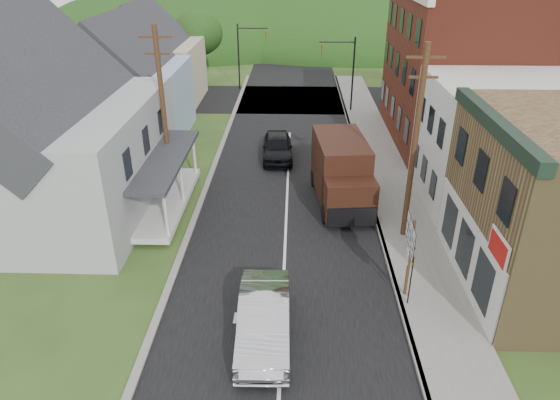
# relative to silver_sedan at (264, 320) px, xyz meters

# --- Properties ---
(ground) EXTENTS (120.00, 120.00, 0.00)m
(ground) POSITION_rel_silver_sedan_xyz_m (0.60, 3.59, -0.83)
(ground) COLOR #2D4719
(ground) RESTS_ON ground
(road) EXTENTS (9.00, 90.00, 0.02)m
(road) POSITION_rel_silver_sedan_xyz_m (0.60, 13.59, -0.83)
(road) COLOR black
(road) RESTS_ON ground
(cross_road) EXTENTS (60.00, 9.00, 0.02)m
(cross_road) POSITION_rel_silver_sedan_xyz_m (0.60, 30.59, -0.83)
(cross_road) COLOR black
(cross_road) RESTS_ON ground
(sidewalk_right) EXTENTS (2.80, 55.00, 0.15)m
(sidewalk_right) POSITION_rel_silver_sedan_xyz_m (6.50, 11.59, -0.75)
(sidewalk_right) COLOR slate
(sidewalk_right) RESTS_ON ground
(curb_right) EXTENTS (0.20, 55.00, 0.15)m
(curb_right) POSITION_rel_silver_sedan_xyz_m (5.15, 11.59, -0.75)
(curb_right) COLOR slate
(curb_right) RESTS_ON ground
(curb_left) EXTENTS (0.30, 55.00, 0.12)m
(curb_left) POSITION_rel_silver_sedan_xyz_m (-4.05, 11.59, -0.77)
(curb_left) COLOR slate
(curb_left) RESTS_ON ground
(storefront_white) EXTENTS (8.00, 7.00, 6.50)m
(storefront_white) POSITION_rel_silver_sedan_xyz_m (11.90, 11.09, 2.42)
(storefront_white) COLOR silver
(storefront_white) RESTS_ON ground
(storefront_red) EXTENTS (8.00, 12.00, 10.00)m
(storefront_red) POSITION_rel_silver_sedan_xyz_m (11.90, 20.59, 4.17)
(storefront_red) COLOR maroon
(storefront_red) RESTS_ON ground
(house_gray) EXTENTS (10.20, 12.24, 8.35)m
(house_gray) POSITION_rel_silver_sedan_xyz_m (-11.40, 9.59, 3.41)
(house_gray) COLOR #989A9D
(house_gray) RESTS_ON ground
(house_blue) EXTENTS (7.14, 8.16, 7.28)m
(house_blue) POSITION_rel_silver_sedan_xyz_m (-10.40, 20.59, 2.86)
(house_blue) COLOR #96ADCC
(house_blue) RESTS_ON ground
(house_cream) EXTENTS (7.14, 8.16, 7.28)m
(house_cream) POSITION_rel_silver_sedan_xyz_m (-10.90, 29.59, 2.86)
(house_cream) COLOR beige
(house_cream) RESTS_ON ground
(utility_pole_right) EXTENTS (1.60, 0.26, 9.00)m
(utility_pole_right) POSITION_rel_silver_sedan_xyz_m (6.20, 7.09, 3.83)
(utility_pole_right) COLOR #472D19
(utility_pole_right) RESTS_ON ground
(utility_pole_left) EXTENTS (1.60, 0.26, 9.00)m
(utility_pole_left) POSITION_rel_silver_sedan_xyz_m (-5.90, 11.59, 3.83)
(utility_pole_left) COLOR #472D19
(utility_pole_left) RESTS_ON ground
(traffic_signal_right) EXTENTS (2.87, 0.20, 6.00)m
(traffic_signal_right) POSITION_rel_silver_sedan_xyz_m (4.90, 27.09, 2.93)
(traffic_signal_right) COLOR black
(traffic_signal_right) RESTS_ON ground
(traffic_signal_left) EXTENTS (2.87, 0.20, 6.00)m
(traffic_signal_left) POSITION_rel_silver_sedan_xyz_m (-3.70, 34.09, 2.93)
(traffic_signal_left) COLOR black
(traffic_signal_left) RESTS_ON ground
(tree_left_b) EXTENTS (4.80, 4.80, 6.94)m
(tree_left_b) POSITION_rel_silver_sedan_xyz_m (-16.40, 15.59, 4.06)
(tree_left_b) COLOR #382616
(tree_left_b) RESTS_ON ground
(tree_left_c) EXTENTS (5.80, 5.80, 8.41)m
(tree_left_c) POSITION_rel_silver_sedan_xyz_m (-18.40, 23.59, 5.11)
(tree_left_c) COLOR #382616
(tree_left_c) RESTS_ON ground
(tree_left_d) EXTENTS (4.80, 4.80, 6.94)m
(tree_left_d) POSITION_rel_silver_sedan_xyz_m (-8.40, 35.59, 4.06)
(tree_left_d) COLOR #382616
(tree_left_d) RESTS_ON ground
(forested_ridge) EXTENTS (90.00, 30.00, 16.00)m
(forested_ridge) POSITION_rel_silver_sedan_xyz_m (0.60, 58.59, -0.83)
(forested_ridge) COLOR #17340F
(forested_ridge) RESTS_ON ground
(silver_sedan) EXTENTS (1.88, 5.07, 1.66)m
(silver_sedan) POSITION_rel_silver_sedan_xyz_m (0.00, 0.00, 0.00)
(silver_sedan) COLOR silver
(silver_sedan) RESTS_ON ground
(dark_sedan) EXTENTS (2.10, 4.77, 1.60)m
(dark_sedan) POSITION_rel_silver_sedan_xyz_m (-0.13, 16.62, -0.03)
(dark_sedan) COLOR black
(dark_sedan) RESTS_ON ground
(delivery_van) EXTENTS (3.07, 6.35, 3.43)m
(delivery_van) POSITION_rel_silver_sedan_xyz_m (3.47, 10.58, 0.91)
(delivery_van) COLOR black
(delivery_van) RESTS_ON ground
(route_sign_cluster) EXTENTS (0.22, 1.89, 3.31)m
(route_sign_cluster) POSITION_rel_silver_sedan_xyz_m (5.36, 2.49, 1.47)
(route_sign_cluster) COLOR #472D19
(route_sign_cluster) RESTS_ON sidewalk_right
(warning_sign) EXTENTS (0.18, 0.60, 2.25)m
(warning_sign) POSITION_rel_silver_sedan_xyz_m (5.38, 1.91, 0.76)
(warning_sign) COLOR black
(warning_sign) RESTS_ON sidewalk_right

